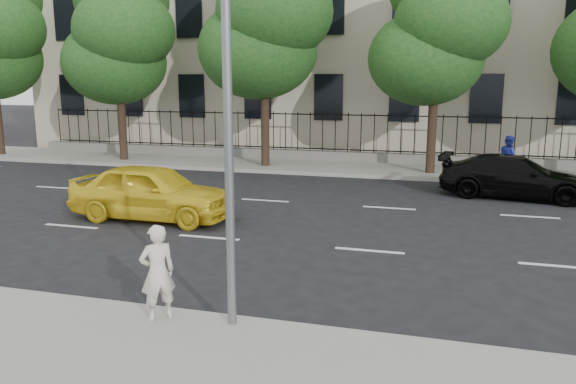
# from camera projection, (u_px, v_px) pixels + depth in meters

# --- Properties ---
(ground) EXTENTS (120.00, 120.00, 0.00)m
(ground) POSITION_uv_depth(u_px,v_px,m) (160.00, 270.00, 11.63)
(ground) COLOR black
(ground) RESTS_ON ground
(near_sidewalk) EXTENTS (60.00, 4.00, 0.15)m
(near_sidewalk) POSITION_uv_depth(u_px,v_px,m) (21.00, 357.00, 7.84)
(near_sidewalk) COLOR gray
(near_sidewalk) RESTS_ON ground
(far_sidewalk) EXTENTS (60.00, 4.00, 0.15)m
(far_sidewalk) POSITION_uv_depth(u_px,v_px,m) (314.00, 166.00, 24.82)
(far_sidewalk) COLOR gray
(far_sidewalk) RESTS_ON ground
(lane_markings) EXTENTS (49.60, 4.62, 0.01)m
(lane_markings) POSITION_uv_depth(u_px,v_px,m) (241.00, 216.00, 16.11)
(lane_markings) COLOR silver
(lane_markings) RESTS_ON ground
(iron_fence) EXTENTS (30.00, 0.50, 2.20)m
(iron_fence) POSITION_uv_depth(u_px,v_px,m) (322.00, 149.00, 26.31)
(iron_fence) COLOR slate
(iron_fence) RESTS_ON far_sidewalk
(tree_b) EXTENTS (5.53, 5.12, 8.97)m
(tree_b) POSITION_uv_depth(u_px,v_px,m) (120.00, 35.00, 25.45)
(tree_b) COLOR #382619
(tree_b) RESTS_ON far_sidewalk
(tree_c) EXTENTS (5.89, 5.50, 9.80)m
(tree_c) POSITION_uv_depth(u_px,v_px,m) (266.00, 17.00, 23.47)
(tree_c) COLOR #382619
(tree_c) RESTS_ON far_sidewalk
(tree_d) EXTENTS (5.34, 4.94, 8.84)m
(tree_d) POSITION_uv_depth(u_px,v_px,m) (438.00, 27.00, 21.72)
(tree_d) COLOR #382619
(tree_d) RESTS_ON far_sidewalk
(yellow_taxi) EXTENTS (4.64, 1.90, 1.58)m
(yellow_taxi) POSITION_uv_depth(u_px,v_px,m) (152.00, 192.00, 15.68)
(yellow_taxi) COLOR yellow
(yellow_taxi) RESTS_ON ground
(black_sedan) EXTENTS (5.08, 2.62, 1.41)m
(black_sedan) POSITION_uv_depth(u_px,v_px,m) (515.00, 177.00, 18.56)
(black_sedan) COLOR black
(black_sedan) RESTS_ON ground
(woman_near) EXTENTS (0.66, 0.66, 1.54)m
(woman_near) POSITION_uv_depth(u_px,v_px,m) (158.00, 272.00, 8.77)
(woman_near) COLOR beige
(woman_near) RESTS_ON near_sidewalk
(pedestrian_far) EXTENTS (0.87, 0.97, 1.65)m
(pedestrian_far) POSITION_uv_depth(u_px,v_px,m) (509.00, 157.00, 21.10)
(pedestrian_far) COLOR navy
(pedestrian_far) RESTS_ON far_sidewalk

